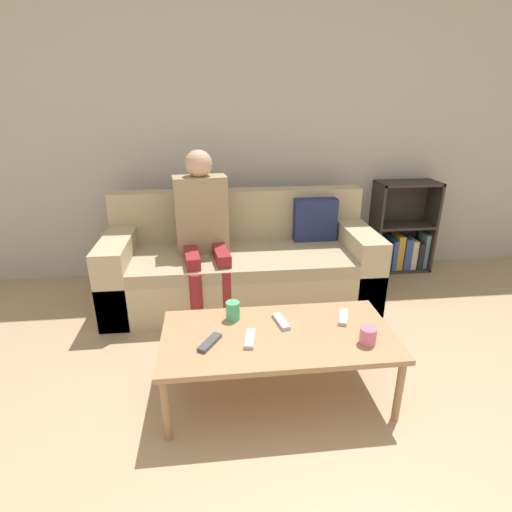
{
  "coord_description": "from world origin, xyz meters",
  "views": [
    {
      "loc": [
        -0.12,
        -0.9,
        1.58
      ],
      "look_at": [
        0.15,
        1.51,
        0.62
      ],
      "focal_mm": 28.0,
      "sensor_mm": 36.0,
      "label": 1
    }
  ],
  "objects_px": {
    "tv_remote_3": "(343,317)",
    "cup_far": "(233,311)",
    "bookshelf": "(400,237)",
    "coffee_table": "(278,339)",
    "person_adult": "(202,220)",
    "cup_near": "(368,336)",
    "tv_remote_1": "(210,343)",
    "tv_remote_2": "(281,321)",
    "couch": "(242,265)",
    "tv_remote_0": "(250,339)"
  },
  "relations": [
    {
      "from": "cup_far",
      "to": "tv_remote_0",
      "type": "xyz_separation_m",
      "value": [
        0.07,
        -0.23,
        -0.04
      ]
    },
    {
      "from": "person_adult",
      "to": "tv_remote_1",
      "type": "bearing_deg",
      "value": -95.52
    },
    {
      "from": "tv_remote_3",
      "to": "cup_far",
      "type": "bearing_deg",
      "value": -165.62
    },
    {
      "from": "cup_near",
      "to": "tv_remote_3",
      "type": "bearing_deg",
      "value": 100.75
    },
    {
      "from": "couch",
      "to": "cup_far",
      "type": "relative_size",
      "value": 19.62
    },
    {
      "from": "person_adult",
      "to": "tv_remote_2",
      "type": "bearing_deg",
      "value": -74.36
    },
    {
      "from": "person_adult",
      "to": "tv_remote_3",
      "type": "distance_m",
      "value": 1.34
    },
    {
      "from": "cup_far",
      "to": "tv_remote_3",
      "type": "height_order",
      "value": "cup_far"
    },
    {
      "from": "couch",
      "to": "cup_far",
      "type": "distance_m",
      "value": 1.05
    },
    {
      "from": "person_adult",
      "to": "cup_near",
      "type": "relative_size",
      "value": 13.78
    },
    {
      "from": "coffee_table",
      "to": "cup_near",
      "type": "distance_m",
      "value": 0.47
    },
    {
      "from": "coffee_table",
      "to": "cup_near",
      "type": "height_order",
      "value": "cup_near"
    },
    {
      "from": "tv_remote_0",
      "to": "tv_remote_2",
      "type": "xyz_separation_m",
      "value": [
        0.19,
        0.15,
        0.0
      ]
    },
    {
      "from": "couch",
      "to": "bookshelf",
      "type": "height_order",
      "value": "bookshelf"
    },
    {
      "from": "cup_near",
      "to": "tv_remote_1",
      "type": "distance_m",
      "value": 0.82
    },
    {
      "from": "tv_remote_0",
      "to": "tv_remote_3",
      "type": "bearing_deg",
      "value": 26.08
    },
    {
      "from": "cup_near",
      "to": "tv_remote_2",
      "type": "relative_size",
      "value": 0.51
    },
    {
      "from": "coffee_table",
      "to": "cup_near",
      "type": "xyz_separation_m",
      "value": [
        0.45,
        -0.14,
        0.08
      ]
    },
    {
      "from": "coffee_table",
      "to": "person_adult",
      "type": "distance_m",
      "value": 1.26
    },
    {
      "from": "cup_far",
      "to": "tv_remote_1",
      "type": "bearing_deg",
      "value": -119.12
    },
    {
      "from": "coffee_table",
      "to": "tv_remote_1",
      "type": "bearing_deg",
      "value": -170.53
    },
    {
      "from": "tv_remote_0",
      "to": "tv_remote_1",
      "type": "bearing_deg",
      "value": -167.04
    },
    {
      "from": "person_adult",
      "to": "tv_remote_2",
      "type": "xyz_separation_m",
      "value": [
        0.44,
        -1.04,
        -0.3
      ]
    },
    {
      "from": "person_adult",
      "to": "tv_remote_3",
      "type": "height_order",
      "value": "person_adult"
    },
    {
      "from": "tv_remote_3",
      "to": "tv_remote_2",
      "type": "bearing_deg",
      "value": -158.25
    },
    {
      "from": "coffee_table",
      "to": "couch",
      "type": "bearing_deg",
      "value": 94.72
    },
    {
      "from": "bookshelf",
      "to": "tv_remote_1",
      "type": "xyz_separation_m",
      "value": [
        -1.85,
        -1.73,
        0.09
      ]
    },
    {
      "from": "couch",
      "to": "tv_remote_0",
      "type": "distance_m",
      "value": 1.27
    },
    {
      "from": "bookshelf",
      "to": "tv_remote_3",
      "type": "bearing_deg",
      "value": -124.69
    },
    {
      "from": "tv_remote_3",
      "to": "coffee_table",
      "type": "bearing_deg",
      "value": -143.77
    },
    {
      "from": "couch",
      "to": "tv_remote_0",
      "type": "height_order",
      "value": "couch"
    },
    {
      "from": "couch",
      "to": "tv_remote_2",
      "type": "relative_size",
      "value": 12.1
    },
    {
      "from": "person_adult",
      "to": "tv_remote_3",
      "type": "bearing_deg",
      "value": -59.4
    },
    {
      "from": "person_adult",
      "to": "cup_near",
      "type": "xyz_separation_m",
      "value": [
        0.85,
        -1.28,
        -0.27
      ]
    },
    {
      "from": "cup_near",
      "to": "tv_remote_1",
      "type": "xyz_separation_m",
      "value": [
        -0.81,
        0.08,
        -0.03
      ]
    },
    {
      "from": "tv_remote_0",
      "to": "tv_remote_3",
      "type": "relative_size",
      "value": 1.0
    },
    {
      "from": "cup_far",
      "to": "tv_remote_1",
      "type": "relative_size",
      "value": 0.64
    },
    {
      "from": "couch",
      "to": "coffee_table",
      "type": "xyz_separation_m",
      "value": [
        0.1,
        -1.21,
        0.07
      ]
    },
    {
      "from": "coffee_table",
      "to": "tv_remote_2",
      "type": "bearing_deg",
      "value": 71.64
    },
    {
      "from": "couch",
      "to": "tv_remote_1",
      "type": "relative_size",
      "value": 12.56
    },
    {
      "from": "couch",
      "to": "person_adult",
      "type": "height_order",
      "value": "person_adult"
    },
    {
      "from": "bookshelf",
      "to": "coffee_table",
      "type": "bearing_deg",
      "value": -131.49
    },
    {
      "from": "couch",
      "to": "cup_far",
      "type": "xyz_separation_m",
      "value": [
        -0.13,
        -1.03,
        0.16
      ]
    },
    {
      "from": "coffee_table",
      "to": "tv_remote_1",
      "type": "height_order",
      "value": "tv_remote_1"
    },
    {
      "from": "coffee_table",
      "to": "tv_remote_0",
      "type": "height_order",
      "value": "tv_remote_0"
    },
    {
      "from": "tv_remote_0",
      "to": "person_adult",
      "type": "bearing_deg",
      "value": 111.62
    },
    {
      "from": "bookshelf",
      "to": "person_adult",
      "type": "height_order",
      "value": "person_adult"
    },
    {
      "from": "tv_remote_1",
      "to": "tv_remote_3",
      "type": "relative_size",
      "value": 0.96
    },
    {
      "from": "tv_remote_2",
      "to": "bookshelf",
      "type": "bearing_deg",
      "value": 35.29
    },
    {
      "from": "couch",
      "to": "person_adult",
      "type": "bearing_deg",
      "value": -167.19
    }
  ]
}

